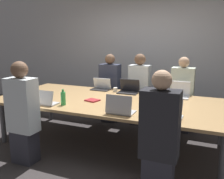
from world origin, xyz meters
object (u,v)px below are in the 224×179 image
at_px(laptop_near_left, 46,101).
at_px(person_near_left, 23,114).
at_px(bottle_near_left, 63,98).
at_px(person_far_midleft, 110,89).
at_px(laptop_near_right, 168,113).
at_px(laptop_near_midright, 120,108).
at_px(bottle_near_midright, 145,106).
at_px(laptop_far_center, 129,89).
at_px(laptop_far_right, 180,93).
at_px(laptop_far_midleft, 101,86).
at_px(person_near_right, 159,137).
at_px(cup_far_center, 115,90).
at_px(bottle_near_right, 147,105).
at_px(stapler, 116,102).
at_px(person_far_center, 139,90).
at_px(cup_far_right, 164,94).
at_px(person_far_right, 182,96).

relative_size(laptop_near_left, person_near_left, 0.22).
relative_size(bottle_near_left, person_far_midleft, 0.17).
distance_m(laptop_near_left, laptop_near_right, 1.77).
distance_m(laptop_near_midright, bottle_near_midright, 0.33).
bearing_deg(laptop_near_right, person_near_left, 13.28).
xyz_separation_m(bottle_near_left, laptop_far_center, (0.62, 1.15, -0.03)).
bearing_deg(person_far_midleft, laptop_far_right, -15.51).
height_order(laptop_far_midleft, person_near_right, person_near_right).
xyz_separation_m(person_near_left, cup_far_center, (0.69, 1.63, 0.09)).
bearing_deg(laptop_far_midleft, laptop_near_midright, -55.62).
distance_m(person_near_right, bottle_near_right, 0.74).
distance_m(person_far_midleft, stapler, 1.37).
distance_m(person_far_midleft, cup_far_center, 0.53).
height_order(laptop_far_midleft, laptop_far_center, laptop_far_center).
bearing_deg(stapler, cup_far_center, 86.83).
bearing_deg(person_far_center, person_near_left, -115.02).
bearing_deg(laptop_far_right, laptop_near_left, -143.97).
height_order(laptop_far_right, person_far_center, person_far_center).
distance_m(laptop_far_center, person_far_center, 0.51).
bearing_deg(cup_far_right, person_far_center, 136.98).
xyz_separation_m(laptop_near_left, laptop_far_center, (0.86, 1.25, 0.01)).
height_order(laptop_near_midright, bottle_near_midright, laptop_near_midright).
xyz_separation_m(bottle_near_midright, person_near_right, (0.33, -0.59, -0.16)).
bearing_deg(laptop_near_right, stapler, -25.97).
bearing_deg(person_far_midleft, bottle_near_left, -92.31).
height_order(laptop_far_midleft, person_far_right, person_far_right).
xyz_separation_m(person_far_center, cup_far_center, (-0.31, -0.50, 0.09)).
bearing_deg(person_near_right, laptop_near_left, -13.11).
height_order(cup_far_center, laptop_near_right, laptop_near_right).
relative_size(bottle_near_left, person_near_right, 0.17).
xyz_separation_m(cup_far_right, person_far_center, (-0.59, 0.55, -0.10)).
bearing_deg(laptop_far_right, person_far_midleft, 164.49).
bearing_deg(laptop_far_midleft, laptop_near_left, -102.29).
relative_size(cup_far_center, person_near_right, 0.06).
bearing_deg(person_near_right, cup_far_center, -54.42).
xyz_separation_m(cup_far_right, laptop_far_center, (-0.63, 0.05, 0.02)).
bearing_deg(person_far_center, cup_far_center, -121.44).
xyz_separation_m(person_far_midleft, laptop_far_center, (0.55, -0.42, 0.13)).
bearing_deg(person_near_left, person_far_right, -131.76).
bearing_deg(laptop_far_center, stapler, -84.18).
distance_m(laptop_far_right, cup_far_center, 1.15).
bearing_deg(stapler, cup_far_right, 26.28).
xyz_separation_m(person_near_left, bottle_near_midright, (1.55, 0.56, 0.15)).
bearing_deg(cup_far_right, stapler, -127.03).
bearing_deg(person_near_left, laptop_near_right, -166.72).
xyz_separation_m(person_far_midleft, cup_far_right, (1.19, -0.47, 0.11)).
distance_m(person_far_right, bottle_near_right, 1.46).
bearing_deg(bottle_near_right, laptop_near_left, -170.80).
bearing_deg(laptop_near_right, person_far_center, -62.73).
xyz_separation_m(bottle_near_left, laptop_far_midleft, (0.04, 1.21, -0.04)).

